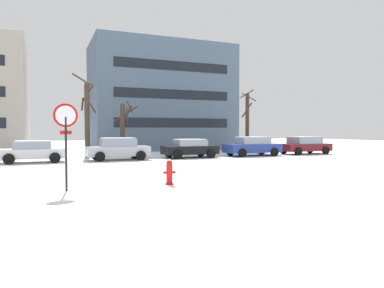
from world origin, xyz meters
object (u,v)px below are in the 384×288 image
(parked_car_black, at_px, (190,148))
(parked_car_white, at_px, (32,151))
(parked_car_silver, at_px, (118,149))
(parked_car_maroon, at_px, (304,145))
(fire_hydrant, at_px, (169,172))
(stop_sign, at_px, (66,130))
(parked_car_blue, at_px, (252,146))

(parked_car_black, bearing_deg, parked_car_white, 179.59)
(parked_car_silver, bearing_deg, parked_car_maroon, 0.71)
(fire_hydrant, bearing_deg, stop_sign, -179.51)
(fire_hydrant, xyz_separation_m, parked_car_black, (5.54, 11.69, 0.23))
(parked_car_black, bearing_deg, parked_car_blue, -0.92)
(parked_car_white, height_order, parked_car_blue, parked_car_blue)
(parked_car_silver, distance_m, parked_car_maroon, 15.61)
(stop_sign, bearing_deg, parked_car_white, 96.51)
(parked_car_black, bearing_deg, fire_hydrant, -115.36)
(fire_hydrant, bearing_deg, parked_car_black, 64.64)
(parked_car_white, relative_size, parked_car_silver, 0.94)
(parked_car_silver, height_order, parked_car_black, parked_car_silver)
(parked_car_black, bearing_deg, parked_car_maroon, 0.58)
(parked_car_white, distance_m, parked_car_maroon, 20.82)
(parked_car_white, height_order, parked_car_black, parked_car_black)
(fire_hydrant, relative_size, parked_car_maroon, 0.21)
(parked_car_black, xyz_separation_m, parked_car_blue, (5.20, -0.08, 0.06))
(stop_sign, distance_m, parked_car_silver, 12.32)
(stop_sign, bearing_deg, parked_car_silver, 71.65)
(parked_car_white, bearing_deg, parked_car_maroon, 0.09)
(stop_sign, xyz_separation_m, parked_car_blue, (14.27, 11.63, -1.23))
(parked_car_silver, height_order, parked_car_blue, parked_car_silver)
(parked_car_silver, height_order, parked_car_maroon, parked_car_silver)
(fire_hydrant, relative_size, parked_car_silver, 0.23)
(fire_hydrant, relative_size, parked_car_white, 0.24)
(fire_hydrant, distance_m, parked_car_maroon, 19.84)
(stop_sign, height_order, parked_car_maroon, stop_sign)
(stop_sign, height_order, parked_car_black, stop_sign)
(stop_sign, xyz_separation_m, fire_hydrant, (3.52, 0.03, -1.51))
(stop_sign, distance_m, parked_car_maroon, 22.82)
(parked_car_black, relative_size, parked_car_blue, 0.89)
(fire_hydrant, height_order, parked_car_silver, parked_car_silver)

